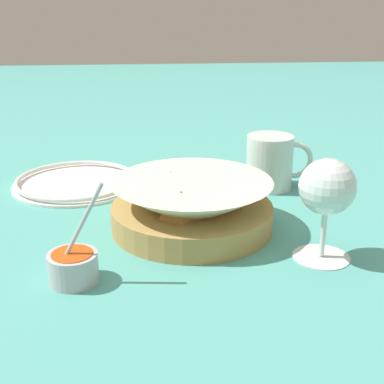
{
  "coord_description": "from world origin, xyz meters",
  "views": [
    {
      "loc": [
        -0.08,
        -0.74,
        0.32
      ],
      "look_at": [
        -0.01,
        -0.02,
        0.06
      ],
      "focal_mm": 50.0,
      "sensor_mm": 36.0,
      "label": 1
    }
  ],
  "objects_px": {
    "food_basket": "(192,208)",
    "side_plate": "(76,181)",
    "beer_mug": "(270,164)",
    "sauce_cup": "(73,266)",
    "wine_glass": "(327,191)"
  },
  "relations": [
    {
      "from": "food_basket",
      "to": "side_plate",
      "type": "relative_size",
      "value": 1.04
    },
    {
      "from": "beer_mug",
      "to": "food_basket",
      "type": "bearing_deg",
      "value": -133.26
    },
    {
      "from": "sauce_cup",
      "to": "wine_glass",
      "type": "relative_size",
      "value": 0.93
    },
    {
      "from": "food_basket",
      "to": "beer_mug",
      "type": "xyz_separation_m",
      "value": [
        0.15,
        0.16,
        0.01
      ]
    },
    {
      "from": "sauce_cup",
      "to": "wine_glass",
      "type": "height_order",
      "value": "wine_glass"
    },
    {
      "from": "food_basket",
      "to": "side_plate",
      "type": "bearing_deg",
      "value": 132.64
    },
    {
      "from": "food_basket",
      "to": "sauce_cup",
      "type": "bearing_deg",
      "value": -137.14
    },
    {
      "from": "sauce_cup",
      "to": "side_plate",
      "type": "xyz_separation_m",
      "value": [
        -0.04,
        0.35,
        -0.01
      ]
    },
    {
      "from": "food_basket",
      "to": "wine_glass",
      "type": "distance_m",
      "value": 0.2
    },
    {
      "from": "food_basket",
      "to": "wine_glass",
      "type": "height_order",
      "value": "wine_glass"
    },
    {
      "from": "wine_glass",
      "to": "beer_mug",
      "type": "height_order",
      "value": "wine_glass"
    },
    {
      "from": "wine_glass",
      "to": "side_plate",
      "type": "xyz_separation_m",
      "value": [
        -0.35,
        0.32,
        -0.09
      ]
    },
    {
      "from": "sauce_cup",
      "to": "beer_mug",
      "type": "bearing_deg",
      "value": 44.86
    },
    {
      "from": "beer_mug",
      "to": "side_plate",
      "type": "relative_size",
      "value": 0.52
    },
    {
      "from": "sauce_cup",
      "to": "wine_glass",
      "type": "distance_m",
      "value": 0.32
    }
  ]
}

